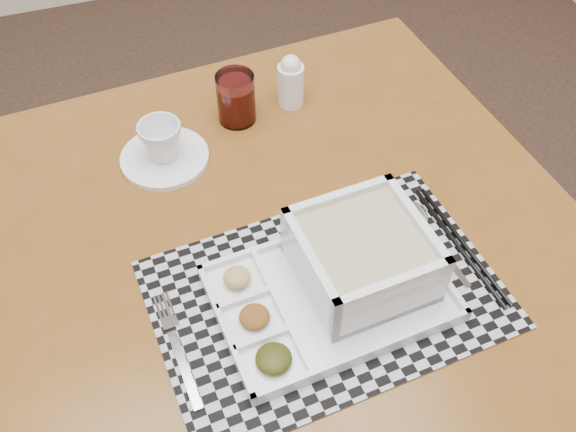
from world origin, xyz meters
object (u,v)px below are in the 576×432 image
at_px(juice_glass, 236,100).
at_px(creamer_bottle, 291,81).
at_px(cup, 161,141).
at_px(serving_tray, 351,268).
at_px(dining_table, 285,262).

relative_size(juice_glass, creamer_bottle, 0.91).
distance_m(juice_glass, creamer_bottle, 0.11).
relative_size(cup, creamer_bottle, 0.71).
bearing_deg(serving_tray, creamer_bottle, 82.46).
distance_m(dining_table, creamer_bottle, 0.34).
bearing_deg(juice_glass, serving_tray, -82.79).
bearing_deg(dining_table, creamer_bottle, 69.08).
relative_size(cup, juice_glass, 0.78).
xyz_separation_m(dining_table, serving_tray, (0.06, -0.12, 0.11)).
bearing_deg(serving_tray, cup, 120.13).
relative_size(serving_tray, juice_glass, 3.58).
relative_size(dining_table, cup, 13.42).
height_order(serving_tray, juice_glass, serving_tray).
bearing_deg(creamer_bottle, dining_table, -110.92).
height_order(cup, juice_glass, juice_glass).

